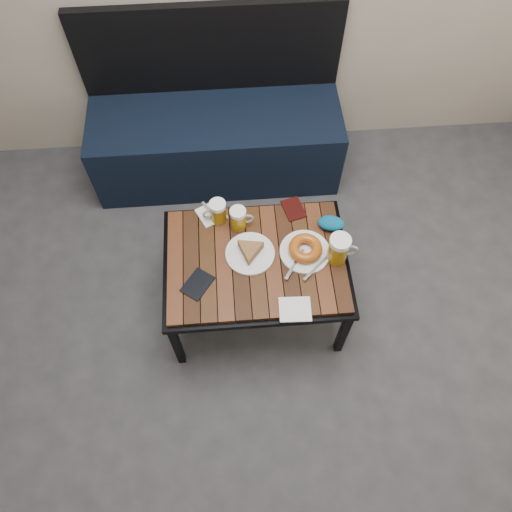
{
  "coord_description": "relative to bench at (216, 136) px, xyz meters",
  "views": [
    {
      "loc": [
        -0.13,
        -0.3,
        2.42
      ],
      "look_at": [
        -0.04,
        0.81,
        0.5
      ],
      "focal_mm": 35.0,
      "sensor_mm": 36.0,
      "label": 1
    }
  ],
  "objects": [
    {
      "name": "napkin_left",
      "position": [
        -0.04,
        -0.69,
        0.2
      ],
      "size": [
        0.16,
        0.16,
        0.01
      ],
      "rotation": [
        0.0,
        0.0,
        0.45
      ],
      "color": "white",
      "rests_on": "cafe_table"
    },
    {
      "name": "passport_burgundy",
      "position": [
        0.36,
        -0.69,
        0.2
      ],
      "size": [
        0.12,
        0.14,
        0.01
      ],
      "primitive_type": "cube",
      "rotation": [
        0.0,
        0.0,
        0.25
      ],
      "color": "black",
      "rests_on": "cafe_table"
    },
    {
      "name": "beer_mug_left",
      "position": [
        -0.0,
        -0.72,
        0.26
      ],
      "size": [
        0.11,
        0.08,
        0.12
      ],
      "rotation": [
        0.0,
        0.0,
        3.24
      ],
      "color": "#9D730C",
      "rests_on": "cafe_table"
    },
    {
      "name": "cafe_table",
      "position": [
        0.16,
        -0.95,
        0.16
      ],
      "size": [
        0.84,
        0.62,
        0.47
      ],
      "color": "black",
      "rests_on": "ground"
    },
    {
      "name": "beer_mug_centre",
      "position": [
        0.09,
        -0.77,
        0.26
      ],
      "size": [
        0.11,
        0.07,
        0.12
      ],
      "rotation": [
        0.0,
        0.0,
        0.05
      ],
      "color": "#9D730C",
      "rests_on": "cafe_table"
    },
    {
      "name": "room_shell",
      "position": [
        0.2,
        -1.26,
        1.48
      ],
      "size": [
        4.0,
        4.0,
        4.0
      ],
      "color": "gray",
      "rests_on": "ground"
    },
    {
      "name": "beer_mug_right",
      "position": [
        0.52,
        -0.97,
        0.28
      ],
      "size": [
        0.14,
        0.1,
        0.15
      ],
      "rotation": [
        0.0,
        0.0,
        -0.07
      ],
      "color": "#9D730C",
      "rests_on": "cafe_table"
    },
    {
      "name": "ground",
      "position": [
        0.2,
        -1.76,
        -0.27
      ],
      "size": [
        4.0,
        4.0,
        0.0
      ],
      "primitive_type": "plane",
      "color": "#2D2D30",
      "rests_on": "ground"
    },
    {
      "name": "bench",
      "position": [
        0.0,
        0.0,
        0.0
      ],
      "size": [
        1.4,
        0.5,
        0.95
      ],
      "color": "black",
      "rests_on": "ground"
    },
    {
      "name": "napkin_right",
      "position": [
        0.3,
        -1.21,
        0.2
      ],
      "size": [
        0.14,
        0.12,
        0.01
      ],
      "rotation": [
        0.0,
        0.0,
        -0.04
      ],
      "color": "white",
      "rests_on": "cafe_table"
    },
    {
      "name": "knit_pouch",
      "position": [
        0.52,
        -0.8,
        0.23
      ],
      "size": [
        0.14,
        0.11,
        0.05
      ],
      "primitive_type": "ellipsoid",
      "rotation": [
        0.0,
        0.0,
        -0.23
      ],
      "color": "#054B8E",
      "rests_on": "cafe_table"
    },
    {
      "name": "plate_pie",
      "position": [
        0.13,
        -0.93,
        0.22
      ],
      "size": [
        0.22,
        0.22,
        0.06
      ],
      "color": "white",
      "rests_on": "cafe_table"
    },
    {
      "name": "passport_navy",
      "position": [
        -0.11,
        -1.06,
        0.2
      ],
      "size": [
        0.16,
        0.17,
        0.01
      ],
      "primitive_type": "cube",
      "rotation": [
        0.0,
        0.0,
        -0.63
      ],
      "color": "black",
      "rests_on": "cafe_table"
    },
    {
      "name": "plate_bagel",
      "position": [
        0.38,
        -0.94,
        0.23
      ],
      "size": [
        0.27,
        0.26,
        0.06
      ],
      "color": "white",
      "rests_on": "cafe_table"
    }
  ]
}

